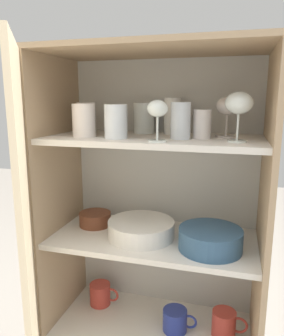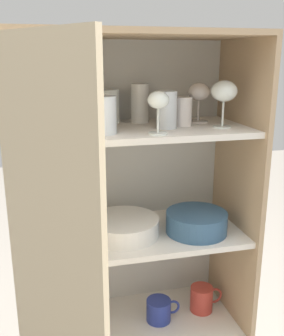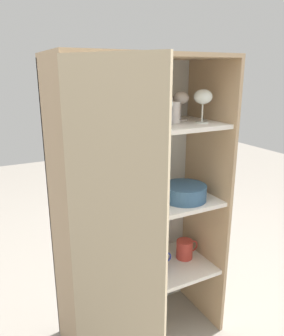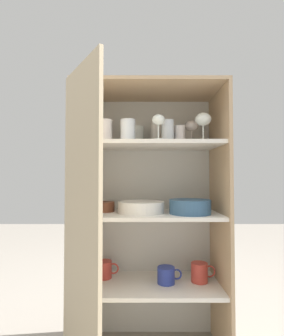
{
  "view_description": "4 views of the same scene",
  "coord_description": "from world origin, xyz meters",
  "views": [
    {
      "loc": [
        0.28,
        -0.94,
        1.26
      ],
      "look_at": [
        -0.05,
        0.2,
        1.0
      ],
      "focal_mm": 35.0,
      "sensor_mm": 36.0,
      "label": 1
    },
    {
      "loc": [
        -0.28,
        -1.08,
        1.35
      ],
      "look_at": [
        0.02,
        0.16,
        0.99
      ],
      "focal_mm": 42.0,
      "sensor_mm": 36.0,
      "label": 2
    },
    {
      "loc": [
        -0.67,
        -1.11,
        1.35
      ],
      "look_at": [
        -0.01,
        0.16,
        0.93
      ],
      "focal_mm": 35.0,
      "sensor_mm": 36.0,
      "label": 3
    },
    {
      "loc": [
        -0.04,
        -1.26,
        0.94
      ],
      "look_at": [
        -0.04,
        0.17,
        0.99
      ],
      "focal_mm": 28.0,
      "sensor_mm": 36.0,
      "label": 4
    }
  ],
  "objects": [
    {
      "name": "cupboard_side_right",
      "position": [
        0.39,
        0.18,
        0.7
      ],
      "size": [
        0.02,
        0.4,
        1.41
      ],
      "primitive_type": "cube",
      "color": "tan",
      "rests_on": "ground_plane"
    },
    {
      "name": "tumbler_glass_1",
      "position": [
        -0.28,
        0.21,
        1.18
      ],
      "size": [
        0.07,
        0.07,
        0.12
      ],
      "color": "silver",
      "rests_on": "shelf_board_upper"
    },
    {
      "name": "cupboard_door",
      "position": [
        -0.29,
        -0.18,
        0.7
      ],
      "size": [
        0.23,
        0.34,
        1.41
      ],
      "color": "tan",
      "rests_on": "ground_plane"
    },
    {
      "name": "plate_stack_white",
      "position": [
        -0.04,
        0.17,
        0.78
      ],
      "size": [
        0.25,
        0.25,
        0.06
      ],
      "color": "white",
      "rests_on": "shelf_board_middle"
    },
    {
      "name": "coffee_mug_extra_1",
      "position": [
        -0.25,
        0.25,
        0.41
      ],
      "size": [
        0.13,
        0.09,
        0.1
      ],
      "color": "#BC3D33",
      "rests_on": "shelf_board_lower"
    },
    {
      "name": "shelf_board_upper",
      "position": [
        0.0,
        0.18,
        1.11
      ],
      "size": [
        0.76,
        0.36,
        0.02
      ],
      "primitive_type": "cube",
      "color": "silver"
    },
    {
      "name": "cupboard_side_left",
      "position": [
        -0.39,
        0.18,
        0.7
      ],
      "size": [
        0.02,
        0.4,
        1.41
      ],
      "primitive_type": "cube",
      "color": "tan",
      "rests_on": "ground_plane"
    },
    {
      "name": "tumbler_glass_0",
      "position": [
        0.1,
        0.14,
        1.18
      ],
      "size": [
        0.07,
        0.07,
        0.12
      ],
      "color": "white",
      "rests_on": "shelf_board_upper"
    },
    {
      "name": "cupboard_top_panel",
      "position": [
        0.0,
        0.18,
        1.42
      ],
      "size": [
        0.79,
        0.4,
        0.02
      ],
      "primitive_type": "cube",
      "color": "tan",
      "rests_on": "cupboard_side_left"
    },
    {
      "name": "coffee_mug_extra_2",
      "position": [
        0.09,
        0.18,
        0.41
      ],
      "size": [
        0.13,
        0.09,
        0.09
      ],
      "color": "#283893",
      "rests_on": "shelf_board_lower"
    },
    {
      "name": "tumbler_glass_6",
      "position": [
        -0.24,
        0.11,
        1.18
      ],
      "size": [
        0.08,
        0.08,
        0.12
      ],
      "color": "silver",
      "rests_on": "shelf_board_upper"
    },
    {
      "name": "tumbler_glass_2",
      "position": [
        -0.11,
        0.1,
        1.18
      ],
      "size": [
        0.08,
        0.08,
        0.11
      ],
      "color": "white",
      "rests_on": "shelf_board_upper"
    },
    {
      "name": "mixing_bowl_large",
      "position": [
        0.22,
        0.13,
        0.79
      ],
      "size": [
        0.22,
        0.22,
        0.08
      ],
      "color": "#33567A",
      "rests_on": "shelf_board_middle"
    },
    {
      "name": "tumbler_glass_4",
      "position": [
        0.05,
        0.29,
        1.19
      ],
      "size": [
        0.07,
        0.07,
        0.14
      ],
      "color": "white",
      "rests_on": "shelf_board_upper"
    },
    {
      "name": "shelf_board_middle",
      "position": [
        0.0,
        0.18,
        0.73
      ],
      "size": [
        0.76,
        0.36,
        0.02
      ],
      "primitive_type": "cube",
      "color": "silver"
    },
    {
      "name": "cupboard_back_panel",
      "position": [
        0.0,
        0.37,
        0.7
      ],
      "size": [
        0.79,
        0.02,
        1.41
      ],
      "primitive_type": "cube",
      "color": "silver",
      "rests_on": "ground_plane"
    },
    {
      "name": "shelf_board_lower",
      "position": [
        0.0,
        0.18,
        0.36
      ],
      "size": [
        0.76,
        0.36,
        0.02
      ],
      "primitive_type": "cube",
      "color": "silver"
    },
    {
      "name": "tumbler_glass_3",
      "position": [
        0.17,
        0.18,
        1.17
      ],
      "size": [
        0.06,
        0.06,
        0.1
      ],
      "color": "silver",
      "rests_on": "shelf_board_upper"
    },
    {
      "name": "serving_bowl_small",
      "position": [
        -0.26,
        0.23,
        0.77
      ],
      "size": [
        0.13,
        0.13,
        0.05
      ],
      "color": "brown",
      "rests_on": "shelf_board_middle"
    },
    {
      "name": "wine_glass_0",
      "position": [
        0.28,
        0.11,
        1.24
      ],
      "size": [
        0.09,
        0.09,
        0.15
      ],
      "color": "white",
      "rests_on": "shelf_board_upper"
    },
    {
      "name": "wine_glass_2",
      "position": [
        0.25,
        0.23,
        1.22
      ],
      "size": [
        0.08,
        0.08,
        0.14
      ],
      "color": "silver",
      "rests_on": "shelf_board_upper"
    },
    {
      "name": "coffee_mug_primary",
      "position": [
        0.28,
        0.2,
        0.42
      ],
      "size": [
        0.13,
        0.09,
        0.1
      ],
      "color": "#BC3D33",
      "rests_on": "shelf_board_lower"
    },
    {
      "name": "tumbler_glass_5",
      "position": [
        -0.07,
        0.3,
        1.18
      ],
      "size": [
        0.08,
        0.08,
        0.12
      ],
      "color": "white",
      "rests_on": "shelf_board_upper"
    },
    {
      "name": "wine_glass_1",
      "position": [
        0.04,
        0.05,
        1.22
      ],
      "size": [
        0.06,
        0.06,
        0.13
      ],
      "color": "white",
      "rests_on": "shelf_board_upper"
    }
  ]
}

